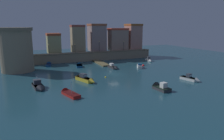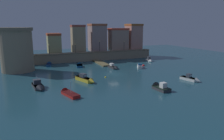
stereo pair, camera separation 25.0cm
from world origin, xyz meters
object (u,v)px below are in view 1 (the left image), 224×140
quay_lamp_0 (49,48)px  moored_boat_8 (159,87)px  moored_boat_7 (149,60)px  moored_boat_5 (139,66)px  moored_boat_1 (113,67)px  mooring_buoy_1 (106,77)px  moored_boat_0 (79,65)px  quay_lamp_2 (99,44)px  moored_boat_6 (68,93)px  moored_boat_4 (39,86)px  quay_lamp_1 (75,47)px  moored_boat_3 (191,79)px  quay_lamp_3 (124,44)px  moored_boat_9 (49,64)px  moored_boat_2 (86,79)px  fortress_tower (16,50)px  mooring_buoy_0 (143,66)px

quay_lamp_0 → moored_boat_8: 40.05m
moored_boat_7 → moored_boat_5: bearing=-33.1°
moored_boat_1 → moored_boat_7: (15.87, 6.63, -0.01)m
moored_boat_1 → mooring_buoy_1: moored_boat_1 is taller
moored_boat_0 → mooring_buoy_1: bearing=-160.8°
quay_lamp_2 → moored_boat_7: (14.59, -8.74, -5.00)m
moored_boat_6 → moored_boat_8: (16.52, -3.43, 0.11)m
moored_boat_4 → moored_boat_7: 40.91m
quay_lamp_1 → quay_lamp_2: size_ratio=0.80×
moored_boat_0 → moored_boat_7: (23.87, -0.21, 0.12)m
moored_boat_3 → moored_boat_5: moored_boat_3 is taller
moored_boat_0 → moored_boat_4: size_ratio=0.82×
quay_lamp_3 → moored_boat_6: bearing=-128.9°
quay_lamp_0 → moored_boat_1: bearing=-44.9°
moored_boat_5 → mooring_buoy_1: (-13.15, -7.24, -0.48)m
moored_boat_9 → moored_boat_2: bearing=-157.6°
quay_lamp_2 → moored_boat_8: 36.81m
quay_lamp_3 → moored_boat_2: size_ratio=0.54×
fortress_tower → moored_boat_9: (8.40, 5.83, -5.44)m
quay_lamp_1 → fortress_tower: bearing=-153.0°
quay_lamp_2 → moored_boat_2: 29.05m
quay_lamp_1 → moored_boat_7: bearing=-20.8°
quay_lamp_0 → quay_lamp_2: quay_lamp_2 is taller
moored_boat_4 → moored_boat_5: size_ratio=1.21×
quay_lamp_2 → moored_boat_4: (-21.82, -27.37, -4.96)m
quay_lamp_3 → moored_boat_4: 41.75m
quay_lamp_1 → moored_boat_5: (14.66, -16.88, -4.51)m
quay_lamp_0 → quay_lamp_3: (26.06, 0.00, 0.17)m
quay_lamp_2 → mooring_buoy_1: quay_lamp_2 is taller
moored_boat_3 → moored_boat_9: moored_boat_3 is taller
moored_boat_3 → mooring_buoy_0: (-0.61, 19.04, -0.44)m
moored_boat_0 → moored_boat_9: 9.77m
moored_boat_3 → moored_boat_4: size_ratio=0.92×
fortress_tower → quay_lamp_3: (35.06, 8.82, -0.51)m
moored_boat_7 → mooring_buoy_0: 8.62m
moored_boat_0 → moored_boat_2: bearing=-178.7°
moored_boat_6 → mooring_buoy_1: 13.71m
quay_lamp_3 → moored_boat_7: (5.24, -8.74, -4.78)m
moored_boat_0 → moored_boat_8: 29.19m
mooring_buoy_1 → fortress_tower: bearing=140.9°
quay_lamp_0 → moored_boat_2: 26.72m
quay_lamp_2 → quay_lamp_0: bearing=180.0°
moored_boat_6 → moored_boat_7: moored_boat_6 is taller
fortress_tower → quay_lamp_0: 12.62m
quay_lamp_2 → moored_boat_8: bearing=-91.2°
fortress_tower → moored_boat_1: size_ratio=2.42×
moored_boat_0 → moored_boat_3: bearing=-133.3°
quay_lamp_0 → quay_lamp_2: (16.71, 0.00, 0.39)m
moored_boat_4 → quay_lamp_2: bearing=133.4°
quay_lamp_0 → quay_lamp_1: size_ratio=1.03×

